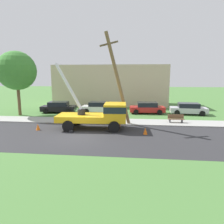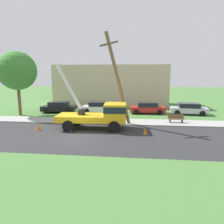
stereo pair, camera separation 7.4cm
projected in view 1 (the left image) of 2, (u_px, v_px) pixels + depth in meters
name	position (u px, v px, depth m)	size (l,w,h in m)	color
ground_plane	(101.00, 111.00, 28.41)	(120.00, 120.00, 0.00)	#477538
road_asphalt	(78.00, 136.00, 16.66)	(80.00, 8.03, 0.01)	#2B2B2D
sidewalk_strip	(91.00, 121.00, 21.90)	(80.00, 2.70, 0.10)	#9E9E99
utility_truck	(101.00, 114.00, 18.67)	(6.87, 3.21, 5.98)	gold
leaning_utility_pole	(118.00, 79.00, 19.35)	(2.90, 1.79, 8.75)	brown
traffic_cone_ahead	(145.00, 131.00, 17.10)	(0.36, 0.36, 0.56)	orange
traffic_cone_behind	(38.00, 127.00, 18.42)	(0.36, 0.36, 0.56)	orange
traffic_cone_curbside	(119.00, 123.00, 19.79)	(0.36, 0.36, 0.56)	orange
parked_sedan_black	(59.00, 107.00, 27.04)	(4.54, 2.26, 1.42)	black
parked_sedan_white	(99.00, 107.00, 26.88)	(4.47, 2.13, 1.42)	silver
parked_sedan_red	(147.00, 108.00, 26.42)	(4.48, 2.16, 1.42)	#B21E1E
parked_sedan_silver	(188.00, 109.00, 25.72)	(4.52, 2.22, 1.42)	#B7B7BF
park_bench	(176.00, 119.00, 20.98)	(1.60, 0.45, 0.90)	brown
roadside_tree_near	(17.00, 71.00, 24.43)	(4.58, 4.58, 7.65)	brown
lowrise_building_backdrop	(111.00, 85.00, 34.15)	(18.00, 6.00, 6.40)	#C6B293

